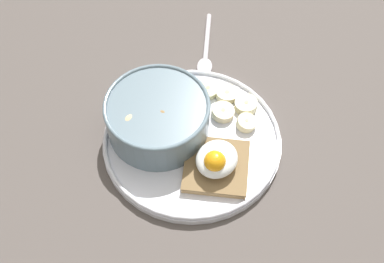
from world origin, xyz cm
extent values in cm
cube|color=#504845|center=(0.00, 0.00, 1.00)|extent=(120.00, 120.00, 2.00)
cylinder|color=white|center=(0.00, 0.00, 2.50)|extent=(25.47, 25.47, 1.00)
torus|color=white|center=(0.00, 0.00, 3.30)|extent=(25.27, 25.27, 0.60)
cylinder|color=slate|center=(-1.09, 5.04, 5.75)|extent=(14.56, 14.56, 5.51)
torus|color=slate|center=(-1.09, 5.04, 8.51)|extent=(14.76, 14.76, 0.60)
cylinder|color=beige|center=(-1.09, 5.04, 5.59)|extent=(13.16, 13.16, 4.77)
ellipsoid|color=beige|center=(-1.09, 5.04, 7.77)|extent=(12.50, 12.50, 1.20)
ellipsoid|color=#8E6A49|center=(-2.54, 5.21, 8.10)|extent=(1.14, 1.62, 0.66)
ellipsoid|color=#CFB889|center=(-4.83, 6.98, 8.19)|extent=(1.98, 1.30, 0.83)
ellipsoid|color=olive|center=(-1.49, 3.79, 8.15)|extent=(1.37, 1.92, 0.76)
cube|color=olive|center=(-2.15, -5.42, 3.97)|extent=(11.72, 11.72, 0.30)
cube|color=tan|center=(-2.15, -5.42, 3.54)|extent=(11.49, 11.49, 1.07)
ellipsoid|color=white|center=(-2.15, -5.42, 5.54)|extent=(6.04, 5.47, 2.94)
sphere|color=orange|center=(-3.10, -5.68, 6.43)|extent=(3.00, 3.00, 3.00)
cylinder|color=beige|center=(6.12, -1.34, 3.65)|extent=(4.70, 4.72, 1.46)
cylinder|color=tan|center=(6.12, -1.34, 4.21)|extent=(0.84, 0.84, 0.18)
cylinder|color=beige|center=(9.41, 0.21, 3.54)|extent=(4.15, 4.10, 1.26)
cylinder|color=tan|center=(9.41, 0.21, 3.99)|extent=(0.74, 0.74, 0.18)
cylinder|color=#F5EAB7|center=(6.32, -5.19, 3.73)|extent=(3.56, 3.67, 1.68)
cylinder|color=#BFB68F|center=(6.32, -5.19, 4.34)|extent=(0.64, 0.64, 0.20)
cylinder|color=beige|center=(9.13, -3.48, 3.67)|extent=(3.93, 3.98, 1.42)
cylinder|color=#B4AE87|center=(9.13, -3.48, 4.30)|extent=(0.71, 0.71, 0.15)
cylinder|color=beige|center=(8.28, 2.67, 3.74)|extent=(4.19, 4.23, 1.69)
cylinder|color=#B3B385|center=(8.28, 2.67, 4.37)|extent=(0.74, 0.75, 0.20)
cylinder|color=silver|center=(17.88, 9.01, 2.40)|extent=(10.41, 6.30, 0.80)
ellipsoid|color=silver|center=(12.86, 6.21, 2.40)|extent=(4.31, 3.85, 0.70)
camera|label=1|loc=(-34.56, -23.11, 66.64)|focal=50.00mm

